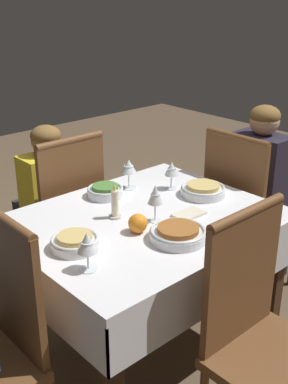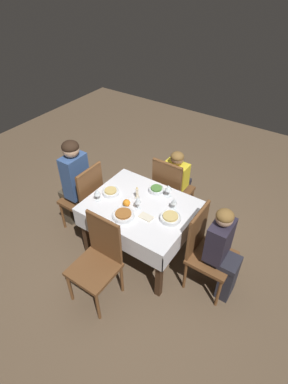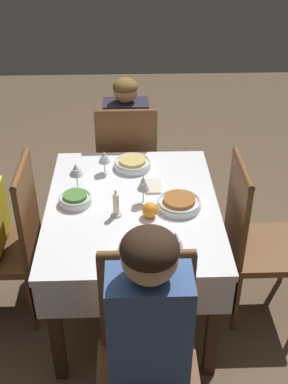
{
  "view_description": "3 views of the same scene",
  "coord_description": "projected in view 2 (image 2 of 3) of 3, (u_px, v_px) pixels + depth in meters",
  "views": [
    {
      "loc": [
        -1.27,
        -1.4,
        1.64
      ],
      "look_at": [
        0.07,
        0.08,
        0.8
      ],
      "focal_mm": 45.0,
      "sensor_mm": 36.0,
      "label": 1
    },
    {
      "loc": [
        1.37,
        -1.95,
        2.84
      ],
      "look_at": [
        -0.01,
        0.09,
        0.84
      ],
      "focal_mm": 28.0,
      "sensor_mm": 36.0,
      "label": 2
    },
    {
      "loc": [
        -2.06,
        0.01,
        2.17
      ],
      "look_at": [
        0.03,
        -0.06,
        0.79
      ],
      "focal_mm": 45.0,
      "sensor_mm": 36.0,
      "label": 3
    }
  ],
  "objects": [
    {
      "name": "candle_centerpiece",
      "position": [
        137.0,
        194.0,
        3.24
      ],
      "size": [
        0.06,
        0.06,
        0.15
      ],
      "color": "beige",
      "rests_on": "dining_table"
    },
    {
      "name": "wine_glass_west",
      "position": [
        97.0,
        192.0,
        3.19
      ],
      "size": [
        0.07,
        0.07,
        0.14
      ],
      "color": "white",
      "rests_on": "dining_table"
    },
    {
      "name": "dining_table",
      "position": [
        140.0,
        212.0,
        3.24
      ],
      "size": [
        1.12,
        0.9,
        0.73
      ],
      "color": "silver",
      "rests_on": "ground_plane"
    },
    {
      "name": "bowl_south",
      "position": [
        123.0,
        215.0,
        3.02
      ],
      "size": [
        0.23,
        0.23,
        0.06
      ],
      "color": "silver",
      "rests_on": "dining_table"
    },
    {
      "name": "wine_glass_east",
      "position": [
        174.0,
        201.0,
        3.07
      ],
      "size": [
        0.07,
        0.07,
        0.14
      ],
      "color": "white",
      "rests_on": "dining_table"
    },
    {
      "name": "chair_north",
      "position": [
        171.0,
        188.0,
        3.74
      ],
      "size": [
        0.42,
        0.43,
        0.97
      ],
      "rotation": [
        0.0,
        0.0,
        3.14
      ],
      "color": "brown",
      "rests_on": "ground_plane"
    },
    {
      "name": "wine_glass_north",
      "position": [
        168.0,
        188.0,
        3.23
      ],
      "size": [
        0.08,
        0.08,
        0.15
      ],
      "color": "white",
      "rests_on": "dining_table"
    },
    {
      "name": "bowl_north",
      "position": [
        156.0,
        189.0,
        3.34
      ],
      "size": [
        0.17,
        0.17,
        0.06
      ],
      "color": "silver",
      "rests_on": "dining_table"
    },
    {
      "name": "napkin_red_folded",
      "position": [
        146.0,
        217.0,
        3.03
      ],
      "size": [
        0.14,
        0.09,
        0.01
      ],
      "rotation": [
        0.0,
        0.0,
        -0.03
      ],
      "color": "beige",
      "rests_on": "dining_table"
    },
    {
      "name": "orange_fruit",
      "position": [
        127.0,
        203.0,
        3.15
      ],
      "size": [
        0.08,
        0.08,
        0.08
      ],
      "primitive_type": "sphere",
      "color": "orange",
      "rests_on": "dining_table"
    },
    {
      "name": "chair_west",
      "position": [
        85.0,
        196.0,
        3.62
      ],
      "size": [
        0.43,
        0.42,
        0.97
      ],
      "rotation": [
        0.0,
        0.0,
        -1.57
      ],
      "color": "brown",
      "rests_on": "ground_plane"
    },
    {
      "name": "chair_south",
      "position": [
        98.0,
        258.0,
        2.89
      ],
      "size": [
        0.42,
        0.43,
        0.97
      ],
      "color": "brown",
      "rests_on": "ground_plane"
    },
    {
      "name": "person_adult_denim",
      "position": [
        73.0,
        180.0,
        3.57
      ],
      "size": [
        0.34,
        0.3,
        1.24
      ],
      "rotation": [
        0.0,
        0.0,
        -1.57
      ],
      "color": "#4C4233",
      "rests_on": "ground_plane"
    },
    {
      "name": "bowl_east",
      "position": [
        170.0,
        217.0,
        2.99
      ],
      "size": [
        0.21,
        0.21,
        0.06
      ],
      "color": "silver",
      "rests_on": "dining_table"
    },
    {
      "name": "wine_glass_south",
      "position": [
        138.0,
        200.0,
        3.06
      ],
      "size": [
        0.07,
        0.07,
        0.16
      ],
      "color": "white",
      "rests_on": "dining_table"
    },
    {
      "name": "ground_plane",
      "position": [
        141.0,
        250.0,
        3.64
      ],
      "size": [
        8.0,
        8.0,
        0.0
      ],
      "primitive_type": "plane",
      "color": "brown"
    },
    {
      "name": "bowl_west",
      "position": [
        111.0,
        192.0,
        3.31
      ],
      "size": [
        0.19,
        0.19,
        0.06
      ],
      "color": "silver",
      "rests_on": "dining_table"
    },
    {
      "name": "person_child_dark",
      "position": [
        223.0,
        251.0,
        2.87
      ],
      "size": [
        0.33,
        0.3,
        1.09
      ],
      "rotation": [
        0.0,
        0.0,
        1.57
      ],
      "color": "#282833",
      "rests_on": "ground_plane"
    },
    {
      "name": "chair_east",
      "position": [
        206.0,
        248.0,
        2.99
      ],
      "size": [
        0.43,
        0.42,
        0.97
      ],
      "rotation": [
        0.0,
        0.0,
        1.57
      ],
      "color": "brown",
      "rests_on": "ground_plane"
    },
    {
      "name": "person_child_yellow",
      "position": [
        178.0,
        180.0,
        3.84
      ],
      "size": [
        0.3,
        0.33,
        0.99
      ],
      "rotation": [
        0.0,
        0.0,
        3.14
      ],
      "color": "#282833",
      "rests_on": "ground_plane"
    }
  ]
}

